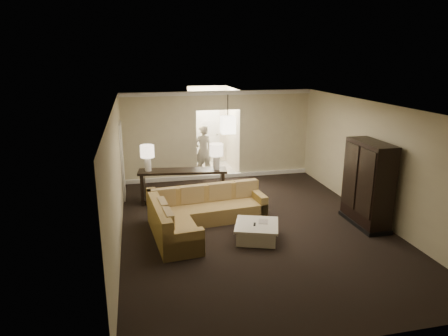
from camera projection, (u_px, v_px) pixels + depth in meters
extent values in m
plane|color=black|center=(254.00, 227.00, 9.30)|extent=(8.00, 8.00, 0.00)
cube|color=beige|center=(218.00, 135.00, 12.67)|extent=(6.00, 0.04, 2.80)
cube|color=beige|center=(345.00, 252.00, 5.16)|extent=(6.00, 0.04, 2.80)
cube|color=beige|center=(117.00, 178.00, 8.29)|extent=(0.04, 8.00, 2.80)
cube|color=beige|center=(375.00, 162.00, 9.55)|extent=(0.04, 8.00, 2.80)
cube|color=white|center=(257.00, 106.00, 8.53)|extent=(6.00, 8.00, 0.02)
cube|color=silver|center=(219.00, 93.00, 12.26)|extent=(6.00, 0.10, 0.12)
cube|color=silver|center=(219.00, 176.00, 12.99)|extent=(6.00, 0.10, 0.12)
cube|color=silver|center=(122.00, 160.00, 11.02)|extent=(0.05, 0.90, 2.10)
cube|color=beige|center=(213.00, 169.00, 13.99)|extent=(1.40, 2.00, 0.01)
cube|color=beige|center=(192.00, 131.00, 13.46)|extent=(0.04, 2.00, 2.80)
cube|color=beige|center=(232.00, 129.00, 13.76)|extent=(0.04, 2.00, 2.80)
cube|color=beige|center=(207.00, 125.00, 14.55)|extent=(1.40, 0.04, 2.80)
cube|color=silver|center=(207.00, 134.00, 14.62)|extent=(0.90, 0.05, 2.10)
cube|color=brown|center=(208.00, 213.00, 9.60)|extent=(2.85, 1.11, 0.39)
cube|color=brown|center=(178.00, 237.00, 8.34)|extent=(0.96, 1.38, 0.39)
cube|color=brown|center=(204.00, 193.00, 9.77)|extent=(2.79, 0.50, 0.43)
cube|color=brown|center=(158.00, 213.00, 8.55)|extent=(0.45, 2.24, 0.43)
cube|color=brown|center=(258.00, 203.00, 9.97)|extent=(0.27, 0.85, 0.57)
cube|color=brown|center=(183.00, 244.00, 7.80)|extent=(0.85, 0.27, 0.57)
cube|color=olive|center=(163.00, 197.00, 9.41)|extent=(0.59, 0.21, 0.43)
cube|color=olive|center=(192.00, 194.00, 9.63)|extent=(0.59, 0.21, 0.43)
cube|color=olive|center=(219.00, 191.00, 9.84)|extent=(0.59, 0.21, 0.43)
cube|color=olive|center=(246.00, 188.00, 10.05)|extent=(0.59, 0.21, 0.43)
cube|color=olive|center=(163.00, 210.00, 8.67)|extent=(0.20, 0.57, 0.43)
cube|color=olive|center=(168.00, 221.00, 8.07)|extent=(0.20, 0.57, 0.43)
cube|color=beige|center=(257.00, 233.00, 8.63)|extent=(1.04, 1.04, 0.31)
cube|color=beige|center=(257.00, 225.00, 8.58)|extent=(1.16, 1.16, 0.05)
cube|color=black|center=(255.00, 224.00, 8.53)|extent=(0.09, 0.15, 0.02)
cube|color=beige|center=(263.00, 221.00, 8.68)|extent=(0.28, 0.32, 0.01)
cube|color=black|center=(183.00, 171.00, 10.64)|extent=(2.39, 0.84, 0.06)
cube|color=black|center=(143.00, 188.00, 10.67)|extent=(0.15, 0.49, 0.85)
cube|color=black|center=(222.00, 186.00, 10.86)|extent=(0.15, 0.49, 0.85)
cube|color=black|center=(183.00, 197.00, 10.85)|extent=(2.28, 0.77, 0.04)
cube|color=black|center=(368.00, 184.00, 9.19)|extent=(0.55, 1.33, 1.99)
cube|color=black|center=(365.00, 183.00, 8.78)|extent=(0.03, 0.59, 1.52)
cube|color=black|center=(350.00, 175.00, 9.40)|extent=(0.03, 0.59, 1.52)
cube|color=black|center=(364.00, 222.00, 9.45)|extent=(0.59, 1.38, 0.09)
cylinder|color=black|center=(250.00, 190.00, 10.35)|extent=(0.40, 0.40, 0.04)
torus|color=silver|center=(250.00, 204.00, 10.45)|extent=(0.33, 0.33, 0.02)
cylinder|color=silver|center=(256.00, 199.00, 10.45)|extent=(0.02, 0.02, 0.47)
cylinder|color=silver|center=(246.00, 197.00, 10.52)|extent=(0.02, 0.02, 0.47)
cylinder|color=silver|center=(249.00, 201.00, 10.27)|extent=(0.02, 0.02, 0.47)
cylinder|color=silver|center=(148.00, 164.00, 10.51)|extent=(0.17, 0.17, 0.37)
cylinder|color=beige|center=(147.00, 151.00, 10.41)|extent=(0.36, 0.36, 0.32)
cylinder|color=silver|center=(216.00, 162.00, 10.66)|extent=(0.17, 0.17, 0.37)
cylinder|color=beige|center=(216.00, 150.00, 10.57)|extent=(0.36, 0.36, 0.32)
cylinder|color=black|center=(228.00, 105.00, 11.15)|extent=(0.02, 0.02, 0.60)
cube|color=#FFECC6|center=(228.00, 125.00, 11.30)|extent=(0.38, 0.38, 0.48)
imported|color=beige|center=(203.00, 148.00, 12.98)|extent=(0.78, 0.63, 1.88)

